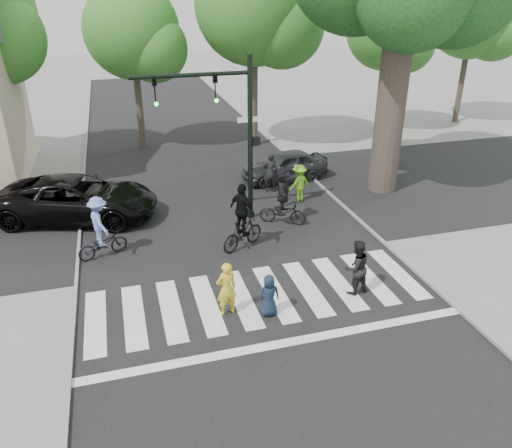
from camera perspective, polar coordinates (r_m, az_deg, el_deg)
The scene contains 21 objects.
ground at distance 13.67m, azimuth 1.48°, elevation -10.45°, with size 120.00×120.00×0.00m, color gray.
road_stem at distance 17.80m, azimuth -3.33°, elevation -1.27°, with size 10.00×70.00×0.01m, color black.
road_cross at distance 20.47m, azimuth -5.22°, elevation 2.39°, with size 70.00×10.00×0.01m, color black.
curb_left at distance 17.54m, azimuth -19.64°, elevation -3.13°, with size 0.10×70.00×0.10m, color gray.
curb_right at distance 19.39m, azimuth 11.37°, elevation 0.73°, with size 0.10×70.00×0.10m, color gray.
crosswalk at distance 14.18m, azimuth 0.67°, elevation -8.91°, with size 10.00×3.85×0.01m.
traffic_signal at distance 17.62m, azimuth -3.40°, elevation 11.98°, with size 4.45×0.29×6.00m.
bg_tree_2 at distance 27.28m, azimuth -13.39°, elevation 20.23°, with size 5.04×4.80×8.40m.
bg_tree_3 at distance 26.93m, azimuth 0.63°, elevation 23.29°, with size 6.30×6.00×10.20m.
bg_tree_4 at distance 30.98m, azimuth 15.29°, elevation 20.34°, with size 4.83×4.60×8.15m.
bg_tree_5 at distance 34.82m, azimuth 24.14°, elevation 20.83°, with size 5.67×5.40×9.30m.
pedestrian_woman at distance 13.35m, azimuth -3.40°, elevation -7.40°, with size 0.57×0.37×1.57m, color yellow.
pedestrian_child at distance 13.38m, azimuth 1.51°, elevation -8.17°, with size 0.59×0.39×1.21m, color #152338.
pedestrian_adult at distance 14.46m, azimuth 11.36°, elevation -4.88°, with size 0.81×0.63×1.67m, color black.
cyclist_left at distance 16.78m, azimuth -17.34°, elevation -0.82°, with size 1.74×1.22×2.09m.
cyclist_mid at distance 16.54m, azimuth -1.55°, elevation 0.19°, with size 1.78×1.30×2.30m.
cyclist_right at distance 18.29m, azimuth 3.12°, elevation 2.88°, with size 1.82×1.68×2.21m.
car_suv at distance 19.90m, azimuth -19.75°, elevation 2.75°, with size 2.71×5.87×1.63m, color black.
car_grey at distance 22.76m, azimuth 3.27°, elevation 6.68°, with size 1.59×3.95×1.34m, color #2F3033.
bystander_hivis at distance 20.43m, azimuth 4.95°, elevation 4.69°, with size 1.01×0.58×1.56m, color #76D21F.
bystander_dark at distance 21.31m, azimuth 1.66°, elevation 5.94°, with size 0.64×0.42×1.74m, color black.
Camera 1 is at (-3.38, -10.52, 8.05)m, focal length 35.00 mm.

